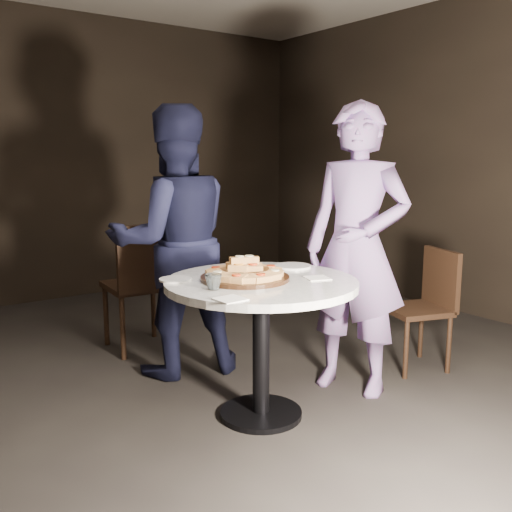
% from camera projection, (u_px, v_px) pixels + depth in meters
% --- Properties ---
extents(floor, '(7.00, 7.00, 0.00)m').
position_uv_depth(floor, '(248.00, 413.00, 3.43)').
color(floor, black).
rests_on(floor, ground).
extents(table, '(1.46, 1.46, 0.83)m').
position_uv_depth(table, '(261.00, 306.00, 3.27)').
color(table, black).
rests_on(table, ground).
extents(serving_board, '(0.51, 0.51, 0.02)m').
position_uv_depth(serving_board, '(245.00, 278.00, 3.24)').
color(serving_board, black).
rests_on(serving_board, table).
extents(focaccia_pile, '(0.46, 0.44, 0.12)m').
position_uv_depth(focaccia_pile, '(245.00, 270.00, 3.23)').
color(focaccia_pile, '#B98147').
rests_on(focaccia_pile, serving_board).
extents(plate_left, '(0.20, 0.20, 0.01)m').
position_uv_depth(plate_left, '(176.00, 279.00, 3.23)').
color(plate_left, white).
rests_on(plate_left, table).
extents(plate_right, '(0.30, 0.30, 0.01)m').
position_uv_depth(plate_right, '(293.00, 266.00, 3.60)').
color(plate_right, white).
rests_on(plate_right, table).
extents(water_glass, '(0.12, 0.12, 0.08)m').
position_uv_depth(water_glass, '(214.00, 282.00, 3.00)').
color(water_glass, silver).
rests_on(water_glass, table).
extents(napkin_near, '(0.14, 0.14, 0.01)m').
position_uv_depth(napkin_near, '(230.00, 299.00, 2.79)').
color(napkin_near, white).
rests_on(napkin_near, table).
extents(napkin_far, '(0.17, 0.17, 0.01)m').
position_uv_depth(napkin_far, '(317.00, 278.00, 3.27)').
color(napkin_far, white).
rests_on(napkin_far, table).
extents(chair_far, '(0.51, 0.53, 1.02)m').
position_uv_depth(chair_far, '(142.00, 278.00, 4.41)').
color(chair_far, black).
rests_on(chair_far, ground).
extents(chair_right, '(0.53, 0.52, 0.86)m').
position_uv_depth(chair_right, '(427.00, 300.00, 4.11)').
color(chair_right, black).
rests_on(chair_right, ground).
extents(diner_navy, '(1.06, 0.91, 1.87)m').
position_uv_depth(diner_navy, '(174.00, 242.00, 3.94)').
color(diner_navy, black).
rests_on(diner_navy, ground).
extents(diner_teal, '(0.68, 0.80, 1.87)m').
position_uv_depth(diner_teal, '(356.00, 249.00, 3.65)').
color(diner_teal, slate).
rests_on(diner_teal, ground).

